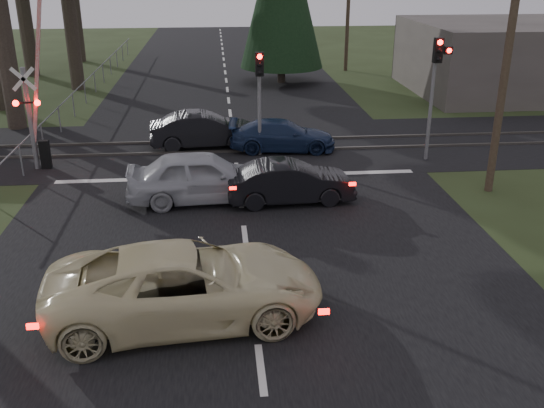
{
  "coord_description": "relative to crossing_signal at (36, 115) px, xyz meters",
  "views": [
    {
      "loc": [
        -0.68,
        -12.63,
        7.39
      ],
      "look_at": [
        0.7,
        2.27,
        1.3
      ],
      "focal_mm": 40.0,
      "sensor_mm": 36.0,
      "label": 1
    }
  ],
  "objects": [
    {
      "name": "building_right",
      "position": [
        25.27,
        12.21,
        -0.06
      ],
      "size": [
        14.0,
        10.0,
        4.0
      ],
      "primitive_type": "cube",
      "color": "#59514C",
      "rests_on": "ground"
    },
    {
      "name": "utility_pole_near",
      "position": [
        15.77,
        -3.79,
        2.67
      ],
      "size": [
        1.8,
        0.26,
        9.0
      ],
      "color": "#4C3D2D",
      "rests_on": "ground"
    },
    {
      "name": "road",
      "position": [
        7.27,
        0.21,
        -2.05
      ],
      "size": [
        14.0,
        100.0,
        0.01
      ],
      "primitive_type": "cube",
      "color": "black",
      "rests_on": "ground"
    },
    {
      "name": "blue_sedan",
      "position": [
        9.25,
        1.53,
        -1.43
      ],
      "size": [
        4.46,
        2.13,
        1.25
      ],
      "primitive_type": "imported",
      "rotation": [
        0.0,
        0.0,
        1.48
      ],
      "color": "#172647",
      "rests_on": "ground"
    },
    {
      "name": "cream_coupe",
      "position": [
        5.79,
        -10.79,
        -1.23
      ],
      "size": [
        6.21,
        3.33,
        1.66
      ],
      "primitive_type": "imported",
      "rotation": [
        0.0,
        0.0,
        1.67
      ],
      "color": "beige",
      "rests_on": "ground"
    },
    {
      "name": "dark_car_far",
      "position": [
        6.02,
        2.34,
        -1.33
      ],
      "size": [
        4.54,
        1.91,
        1.46
      ],
      "primitive_type": "imported",
      "rotation": [
        0.0,
        0.0,
        1.66
      ],
      "color": "black",
      "rests_on": "ground"
    },
    {
      "name": "traffic_signal_center",
      "position": [
        8.27,
        0.89,
        0.75
      ],
      "size": [
        0.32,
        0.48,
        4.1
      ],
      "color": "slate",
      "rests_on": "ground"
    },
    {
      "name": "dark_hatchback",
      "position": [
        8.87,
        -4.19,
        -1.38
      ],
      "size": [
        4.19,
        1.68,
        1.35
      ],
      "primitive_type": "imported",
      "rotation": [
        0.0,
        0.0,
        1.63
      ],
      "color": "black",
      "rests_on": "ground"
    },
    {
      "name": "fence_left",
      "position": [
        -0.53,
        12.71,
        -2.06
      ],
      "size": [
        0.1,
        36.0,
        1.2
      ],
      "primitive_type": null,
      "color": "slate",
      "rests_on": "ground"
    },
    {
      "name": "rail_corridor",
      "position": [
        7.27,
        2.21,
        -2.05
      ],
      "size": [
        120.0,
        8.0,
        0.01
      ],
      "primitive_type": "cube",
      "color": "black",
      "rests_on": "ground"
    },
    {
      "name": "ground",
      "position": [
        7.27,
        -9.79,
        -2.06
      ],
      "size": [
        120.0,
        120.0,
        0.0
      ],
      "primitive_type": "plane",
      "color": "#283417",
      "rests_on": "ground"
    },
    {
      "name": "stop_line",
      "position": [
        7.27,
        -1.59,
        -2.05
      ],
      "size": [
        13.0,
        0.35,
        0.0
      ],
      "primitive_type": "cube",
      "color": "silver",
      "rests_on": "ground"
    },
    {
      "name": "traffic_signal_right",
      "position": [
        14.82,
        -0.31,
        1.26
      ],
      "size": [
        0.68,
        0.48,
        4.7
      ],
      "color": "slate",
      "rests_on": "ground"
    },
    {
      "name": "rail_far",
      "position": [
        7.27,
        3.01,
        -2.01
      ],
      "size": [
        120.0,
        0.12,
        0.1
      ],
      "primitive_type": "cube",
      "color": "#59544C",
      "rests_on": "ground"
    },
    {
      "name": "utility_pole_mid",
      "position": [
        15.77,
        20.21,
        2.67
      ],
      "size": [
        1.8,
        0.26,
        9.0
      ],
      "color": "#4C3D2D",
      "rests_on": "ground"
    },
    {
      "name": "silver_car",
      "position": [
        6.05,
        -3.81,
        -1.23
      ],
      "size": [
        4.95,
        2.19,
        1.65
      ],
      "primitive_type": "imported",
      "rotation": [
        0.0,
        0.0,
        1.62
      ],
      "color": "#A7A9AF",
      "rests_on": "ground"
    },
    {
      "name": "crossing_signal",
      "position": [
        0.0,
        0.0,
        0.0
      ],
      "size": [
        1.62,
        0.38,
        6.96
      ],
      "color": "slate",
      "rests_on": "ground"
    },
    {
      "name": "rail_near",
      "position": [
        7.27,
        1.41,
        -2.01
      ],
      "size": [
        120.0,
        0.12,
        0.1
      ],
      "primitive_type": "cube",
      "color": "#59544C",
      "rests_on": "ground"
    }
  ]
}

